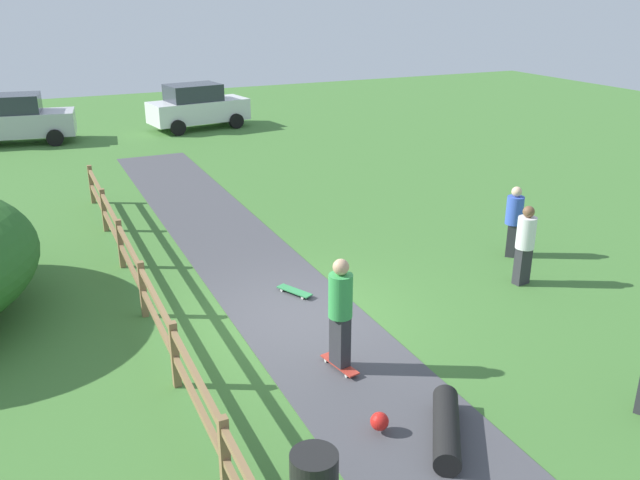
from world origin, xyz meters
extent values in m
plane|color=#427533|center=(0.00, 0.00, 0.00)|extent=(60.00, 60.00, 0.00)
cube|color=#47474C|center=(0.00, 0.00, 0.01)|extent=(2.40, 28.00, 0.02)
cube|color=olive|center=(-2.60, -3.86, 0.55)|extent=(0.12, 0.12, 1.10)
cube|color=olive|center=(-2.60, -1.29, 0.55)|extent=(0.12, 0.12, 1.10)
cube|color=olive|center=(-2.60, 1.29, 0.55)|extent=(0.12, 0.12, 1.10)
cube|color=olive|center=(-2.60, 3.86, 0.55)|extent=(0.12, 0.12, 1.10)
cube|color=olive|center=(-2.60, 6.43, 0.55)|extent=(0.12, 0.12, 1.10)
cube|color=olive|center=(-2.60, 9.00, 0.55)|extent=(0.12, 0.12, 1.10)
cube|color=olive|center=(-2.60, 0.00, 0.50)|extent=(0.08, 18.00, 0.09)
cube|color=olive|center=(-2.60, 0.00, 0.95)|extent=(0.08, 18.00, 0.09)
cube|color=#B23326|center=(-0.11, -1.91, 0.09)|extent=(0.34, 0.82, 0.02)
cylinder|color=silver|center=(-0.23, -1.65, 0.05)|extent=(0.04, 0.06, 0.06)
cylinder|color=silver|center=(-0.09, -1.62, 0.05)|extent=(0.04, 0.06, 0.06)
cylinder|color=silver|center=(-0.13, -2.20, 0.05)|extent=(0.04, 0.06, 0.06)
cylinder|color=silver|center=(0.01, -2.17, 0.05)|extent=(0.04, 0.06, 0.06)
cube|color=#2D2D33|center=(-0.11, -1.91, 0.53)|extent=(0.25, 0.35, 0.85)
cylinder|color=green|center=(-0.11, -1.91, 1.31)|extent=(0.44, 0.44, 0.71)
sphere|color=tan|center=(-0.11, -1.91, 1.80)|extent=(0.26, 0.26, 0.26)
cylinder|color=black|center=(0.41, -4.12, 0.20)|extent=(1.17, 1.50, 0.36)
sphere|color=red|center=(-0.34, -3.62, 0.20)|extent=(0.26, 0.26, 0.26)
cube|color=#338C4C|center=(0.29, 0.95, 0.09)|extent=(0.53, 0.81, 0.02)
cylinder|color=silver|center=(0.48, 0.73, 0.05)|extent=(0.05, 0.07, 0.06)
cylinder|color=silver|center=(0.35, 0.67, 0.05)|extent=(0.05, 0.07, 0.06)
cylinder|color=silver|center=(0.24, 1.24, 0.05)|extent=(0.05, 0.07, 0.06)
cylinder|color=silver|center=(0.10, 1.17, 0.05)|extent=(0.05, 0.07, 0.06)
cube|color=#2D2D33|center=(5.62, 0.84, 0.38)|extent=(0.37, 0.37, 0.77)
cylinder|color=blue|center=(5.62, 0.84, 1.09)|extent=(0.54, 0.54, 0.64)
sphere|color=beige|center=(5.62, 0.84, 1.52)|extent=(0.23, 0.23, 0.23)
cube|color=#2D2D33|center=(4.79, -0.49, 0.40)|extent=(0.34, 0.24, 0.79)
cylinder|color=white|center=(4.79, -0.49, 1.12)|extent=(0.43, 0.43, 0.66)
sphere|color=brown|center=(4.79, -0.49, 1.57)|extent=(0.24, 0.24, 0.24)
cube|color=silver|center=(3.01, 18.33, 0.77)|extent=(4.41, 2.33, 0.90)
cube|color=#2D333D|center=(2.81, 18.29, 1.57)|extent=(2.41, 1.88, 0.70)
cylinder|color=black|center=(4.21, 19.40, 0.32)|extent=(0.67, 0.34, 0.64)
cylinder|color=black|center=(4.48, 17.66, 0.32)|extent=(0.67, 0.34, 0.64)
cylinder|color=black|center=(1.54, 18.99, 0.32)|extent=(0.67, 0.34, 0.64)
cylinder|color=black|center=(1.81, 17.25, 0.32)|extent=(0.67, 0.34, 0.64)
cube|color=#B7B7BC|center=(-4.22, 18.33, 0.77)|extent=(4.39, 2.26, 0.90)
cube|color=#2D333D|center=(-4.42, 18.35, 1.57)|extent=(2.39, 1.85, 0.70)
cylinder|color=black|center=(-2.76, 19.01, 0.32)|extent=(0.67, 0.33, 0.64)
cylinder|color=black|center=(-3.00, 17.27, 0.32)|extent=(0.67, 0.33, 0.64)
camera|label=1|loc=(-4.26, -10.19, 5.76)|focal=37.20mm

